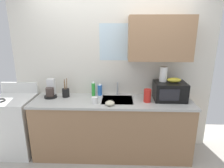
{
  "coord_description": "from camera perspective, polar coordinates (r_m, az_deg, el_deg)",
  "views": [
    {
      "loc": [
        0.1,
        -2.66,
        1.92
      ],
      "look_at": [
        0.0,
        0.0,
        1.15
      ],
      "focal_mm": 30.6,
      "sensor_mm": 36.0,
      "label": 1
    }
  ],
  "objects": [
    {
      "name": "kitchen_wall_assembly",
      "position": [
        3.02,
        2.58,
        5.32
      ],
      "size": [
        3.14,
        0.42,
        2.5
      ],
      "color": "silver",
      "rests_on": "ground"
    },
    {
      "name": "counter_unit",
      "position": [
        3.03,
        0.03,
        -12.64
      ],
      "size": [
        2.37,
        0.63,
        0.9
      ],
      "color": "#9E7551",
      "rests_on": "ground"
    },
    {
      "name": "sink_faucet",
      "position": [
        3.04,
        1.64,
        -1.41
      ],
      "size": [
        0.03,
        0.03,
        0.21
      ],
      "primitive_type": "cylinder",
      "color": "#B2B5BA",
      "rests_on": "counter_unit"
    },
    {
      "name": "stove_range",
      "position": [
        3.45,
        -26.91,
        -10.84
      ],
      "size": [
        0.6,
        0.6,
        1.08
      ],
      "color": "white",
      "rests_on": "ground"
    },
    {
      "name": "microwave",
      "position": [
        2.94,
        16.85,
        -2.05
      ],
      "size": [
        0.46,
        0.35,
        0.27
      ],
      "color": "black",
      "rests_on": "counter_unit"
    },
    {
      "name": "banana_bunch",
      "position": [
        2.91,
        18.07,
        1.13
      ],
      "size": [
        0.2,
        0.11,
        0.07
      ],
      "primitive_type": "ellipsoid",
      "color": "gold",
      "rests_on": "microwave"
    },
    {
      "name": "paper_towel_roll",
      "position": [
        2.9,
        15.09,
        2.86
      ],
      "size": [
        0.11,
        0.11,
        0.22
      ],
      "primitive_type": "cylinder",
      "color": "white",
      "rests_on": "microwave"
    },
    {
      "name": "coffee_maker",
      "position": [
        3.1,
        -17.84,
        -1.84
      ],
      "size": [
        0.19,
        0.21,
        0.28
      ],
      "color": "black",
      "rests_on": "counter_unit"
    },
    {
      "name": "dish_soap_bottle_blue",
      "position": [
        3.03,
        -3.66,
        -1.63
      ],
      "size": [
        0.07,
        0.07,
        0.2
      ],
      "color": "blue",
      "rests_on": "counter_unit"
    },
    {
      "name": "dish_soap_bottle_green",
      "position": [
        3.0,
        -5.59,
        -1.47
      ],
      "size": [
        0.06,
        0.06,
        0.24
      ],
      "color": "green",
      "rests_on": "counter_unit"
    },
    {
      "name": "cereal_canister",
      "position": [
        2.8,
        10.53,
        -3.45
      ],
      "size": [
        0.1,
        0.1,
        0.19
      ],
      "primitive_type": "cylinder",
      "color": "red",
      "rests_on": "counter_unit"
    },
    {
      "name": "mug_white",
      "position": [
        2.72,
        -5.22,
        -4.88
      ],
      "size": [
        0.08,
        0.08,
        0.09
      ],
      "primitive_type": "cylinder",
      "color": "white",
      "rests_on": "counter_unit"
    },
    {
      "name": "utensil_crock",
      "position": [
        3.05,
        -13.63,
        -2.47
      ],
      "size": [
        0.11,
        0.11,
        0.29
      ],
      "color": "black",
      "rests_on": "counter_unit"
    },
    {
      "name": "small_bowl",
      "position": [
        2.65,
        -0.63,
        -5.73
      ],
      "size": [
        0.13,
        0.13,
        0.06
      ],
      "primitive_type": "ellipsoid",
      "color": "beige",
      "rests_on": "counter_unit"
    }
  ]
}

